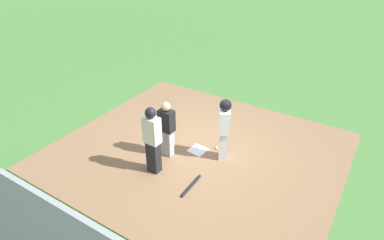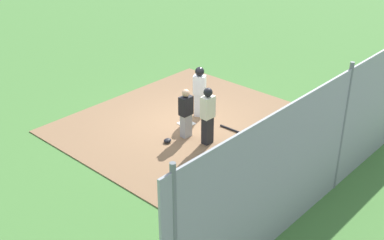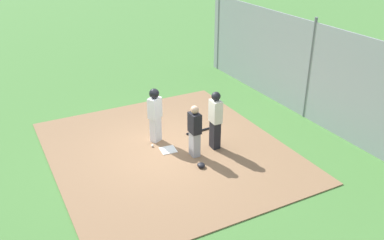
% 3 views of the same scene
% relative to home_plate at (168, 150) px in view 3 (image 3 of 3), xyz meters
% --- Properties ---
extents(ground_plane, '(140.00, 140.00, 0.00)m').
position_rel_home_plate_xyz_m(ground_plane, '(0.00, 0.00, -0.04)').
color(ground_plane, '#477A38').
extents(dirt_infield, '(7.20, 6.40, 0.03)m').
position_rel_home_plate_xyz_m(dirt_infield, '(0.00, 0.00, -0.03)').
color(dirt_infield, '#896647').
rests_on(dirt_infield, ground_plane).
extents(home_plate, '(0.48, 0.48, 0.02)m').
position_rel_home_plate_xyz_m(home_plate, '(0.00, 0.00, 0.00)').
color(home_plate, white).
rests_on(home_plate, dirt_infield).
extents(catcher, '(0.39, 0.27, 1.52)m').
position_rel_home_plate_xyz_m(catcher, '(-0.59, -0.55, 0.77)').
color(catcher, '#9E9EA3').
rests_on(catcher, dirt_infield).
extents(umpire, '(0.39, 0.27, 1.74)m').
position_rel_home_plate_xyz_m(umpire, '(-0.47, -1.28, 0.91)').
color(umpire, black).
rests_on(umpire, dirt_infield).
extents(runner, '(0.41, 0.46, 1.67)m').
position_rel_home_plate_xyz_m(runner, '(0.70, 0.08, 0.95)').
color(runner, silver).
rests_on(runner, dirt_infield).
extents(baseball_bat, '(0.08, 0.82, 0.06)m').
position_rel_home_plate_xyz_m(baseball_bat, '(0.61, -1.31, 0.02)').
color(baseball_bat, black).
rests_on(baseball_bat, dirt_infield).
extents(catcher_mask, '(0.24, 0.20, 0.12)m').
position_rel_home_plate_xyz_m(catcher_mask, '(-1.24, -0.40, 0.05)').
color(catcher_mask, black).
rests_on(catcher_mask, dirt_infield).
extents(baseball, '(0.07, 0.07, 0.07)m').
position_rel_home_plate_xyz_m(baseball, '(0.40, 0.33, 0.03)').
color(baseball, white).
rests_on(baseball, dirt_infield).
extents(backstop_fence, '(12.00, 0.10, 3.35)m').
position_rel_home_plate_xyz_m(backstop_fence, '(0.00, -5.07, 1.56)').
color(backstop_fence, '#93999E').
rests_on(backstop_fence, ground_plane).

